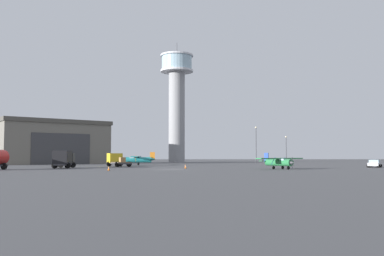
{
  "coord_description": "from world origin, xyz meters",
  "views": [
    {
      "loc": [
        2.26,
        -66.52,
        2.07
      ],
      "look_at": [
        3.76,
        29.33,
        8.28
      ],
      "focal_mm": 40.34,
      "sensor_mm": 36.0,
      "label": 1
    }
  ],
  "objects_px": {
    "light_post_east": "(286,147)",
    "traffic_cone_near_right": "(109,168)",
    "truck_box_black": "(64,158)",
    "light_post_west": "(256,142)",
    "car_silver": "(374,163)",
    "control_tower": "(177,95)",
    "airplane_green": "(278,162)",
    "traffic_cone_near_left": "(185,166)",
    "truck_flatbed_yellow": "(117,160)",
    "airplane_teal": "(138,159)"
  },
  "relations": [
    {
      "from": "airplane_teal",
      "to": "traffic_cone_near_left",
      "type": "height_order",
      "value": "airplane_teal"
    },
    {
      "from": "airplane_green",
      "to": "light_post_east",
      "type": "relative_size",
      "value": 1.08
    },
    {
      "from": "airplane_green",
      "to": "traffic_cone_near_right",
      "type": "distance_m",
      "value": 25.96
    },
    {
      "from": "light_post_west",
      "to": "traffic_cone_near_right",
      "type": "distance_m",
      "value": 59.39
    },
    {
      "from": "car_silver",
      "to": "traffic_cone_near_left",
      "type": "distance_m",
      "value": 33.81
    },
    {
      "from": "light_post_east",
      "to": "traffic_cone_near_left",
      "type": "bearing_deg",
      "value": -120.34
    },
    {
      "from": "airplane_teal",
      "to": "light_post_east",
      "type": "height_order",
      "value": "light_post_east"
    },
    {
      "from": "light_post_west",
      "to": "traffic_cone_near_right",
      "type": "relative_size",
      "value": 14.66
    },
    {
      "from": "car_silver",
      "to": "traffic_cone_near_right",
      "type": "relative_size",
      "value": 7.18
    },
    {
      "from": "airplane_green",
      "to": "airplane_teal",
      "type": "relative_size",
      "value": 0.82
    },
    {
      "from": "control_tower",
      "to": "airplane_green",
      "type": "xyz_separation_m",
      "value": [
        17.24,
        -70.72,
        -20.51
      ]
    },
    {
      "from": "control_tower",
      "to": "truck_flatbed_yellow",
      "type": "height_order",
      "value": "control_tower"
    },
    {
      "from": "airplane_green",
      "to": "truck_box_black",
      "type": "height_order",
      "value": "truck_box_black"
    },
    {
      "from": "control_tower",
      "to": "airplane_teal",
      "type": "distance_m",
      "value": 47.53
    },
    {
      "from": "control_tower",
      "to": "airplane_green",
      "type": "bearing_deg",
      "value": -76.3
    },
    {
      "from": "control_tower",
      "to": "truck_box_black",
      "type": "bearing_deg",
      "value": -105.25
    },
    {
      "from": "truck_box_black",
      "to": "light_post_east",
      "type": "bearing_deg",
      "value": -50.28
    },
    {
      "from": "light_post_east",
      "to": "traffic_cone_near_right",
      "type": "bearing_deg",
      "value": -124.11
    },
    {
      "from": "truck_flatbed_yellow",
      "to": "airplane_green",
      "type": "bearing_deg",
      "value": -152.63
    },
    {
      "from": "car_silver",
      "to": "light_post_west",
      "type": "distance_m",
      "value": 39.77
    },
    {
      "from": "control_tower",
      "to": "airplane_green",
      "type": "distance_m",
      "value": 75.62
    },
    {
      "from": "airplane_teal",
      "to": "light_post_west",
      "type": "distance_m",
      "value": 33.84
    },
    {
      "from": "truck_flatbed_yellow",
      "to": "light_post_east",
      "type": "height_order",
      "value": "light_post_east"
    },
    {
      "from": "car_silver",
      "to": "control_tower",
      "type": "bearing_deg",
      "value": -119.37
    },
    {
      "from": "car_silver",
      "to": "traffic_cone_near_left",
      "type": "relative_size",
      "value": 6.84
    },
    {
      "from": "car_silver",
      "to": "light_post_east",
      "type": "distance_m",
      "value": 42.41
    },
    {
      "from": "control_tower",
      "to": "truck_box_black",
      "type": "xyz_separation_m",
      "value": [
        -17.67,
        -64.79,
        -20.06
      ]
    },
    {
      "from": "control_tower",
      "to": "airplane_green",
      "type": "relative_size",
      "value": 4.81
    },
    {
      "from": "truck_flatbed_yellow",
      "to": "traffic_cone_near_left",
      "type": "distance_m",
      "value": 18.98
    },
    {
      "from": "airplane_teal",
      "to": "traffic_cone_near_left",
      "type": "bearing_deg",
      "value": 111.73
    },
    {
      "from": "truck_flatbed_yellow",
      "to": "traffic_cone_near_right",
      "type": "distance_m",
      "value": 23.21
    },
    {
      "from": "light_post_west",
      "to": "truck_box_black",
      "type": "bearing_deg",
      "value": -134.6
    },
    {
      "from": "car_silver",
      "to": "traffic_cone_near_left",
      "type": "xyz_separation_m",
      "value": [
        -33.39,
        -5.33,
        -0.4
      ]
    },
    {
      "from": "light_post_west",
      "to": "light_post_east",
      "type": "relative_size",
      "value": 1.3
    },
    {
      "from": "airplane_teal",
      "to": "airplane_green",
      "type": "bearing_deg",
      "value": 130.14
    },
    {
      "from": "traffic_cone_near_right",
      "to": "control_tower",
      "type": "bearing_deg",
      "value": 84.05
    },
    {
      "from": "airplane_teal",
      "to": "truck_box_black",
      "type": "relative_size",
      "value": 1.47
    },
    {
      "from": "truck_box_black",
      "to": "light_post_east",
      "type": "xyz_separation_m",
      "value": [
        48.07,
        44.79,
        2.9
      ]
    },
    {
      "from": "light_post_west",
      "to": "traffic_cone_near_left",
      "type": "distance_m",
      "value": 46.07
    },
    {
      "from": "truck_box_black",
      "to": "light_post_east",
      "type": "height_order",
      "value": "light_post_east"
    },
    {
      "from": "control_tower",
      "to": "truck_box_black",
      "type": "height_order",
      "value": "control_tower"
    },
    {
      "from": "airplane_teal",
      "to": "truck_box_black",
      "type": "xyz_separation_m",
      "value": [
        -9.98,
        -22.53,
        0.29
      ]
    },
    {
      "from": "car_silver",
      "to": "airplane_green",
      "type": "bearing_deg",
      "value": -34.57
    },
    {
      "from": "truck_box_black",
      "to": "light_post_west",
      "type": "distance_m",
      "value": 55.6
    },
    {
      "from": "car_silver",
      "to": "light_post_east",
      "type": "xyz_separation_m",
      "value": [
        -5.77,
        41.84,
        3.8
      ]
    },
    {
      "from": "control_tower",
      "to": "airplane_teal",
      "type": "xyz_separation_m",
      "value": [
        -7.69,
        -42.26,
        -20.35
      ]
    },
    {
      "from": "truck_box_black",
      "to": "traffic_cone_near_right",
      "type": "distance_m",
      "value": 15.4
    },
    {
      "from": "traffic_cone_near_left",
      "to": "traffic_cone_near_right",
      "type": "relative_size",
      "value": 1.05
    },
    {
      "from": "car_silver",
      "to": "light_post_east",
      "type": "relative_size",
      "value": 0.64
    },
    {
      "from": "control_tower",
      "to": "traffic_cone_near_left",
      "type": "distance_m",
      "value": 70.54
    }
  ]
}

